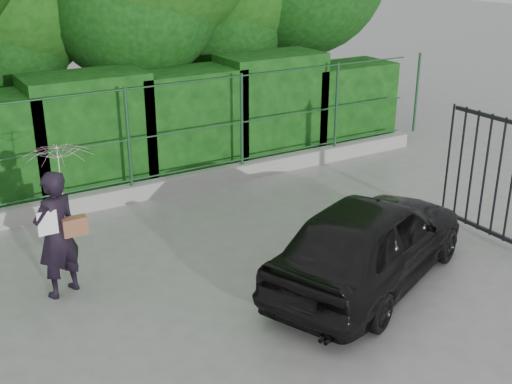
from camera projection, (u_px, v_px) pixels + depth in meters
ground at (236, 324)px, 7.90m from camera, size 80.00×80.00×0.00m
kerb at (111, 197)px, 11.43m from camera, size 14.00×0.25×0.30m
fence at (119, 139)px, 11.16m from camera, size 14.13×0.06×1.80m
hedge at (80, 136)px, 11.81m from camera, size 14.20×1.20×2.29m
woman at (59, 201)px, 8.20m from camera, size 0.95×0.87×2.05m
car at (369, 240)px, 8.66m from camera, size 4.04×2.86×1.28m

